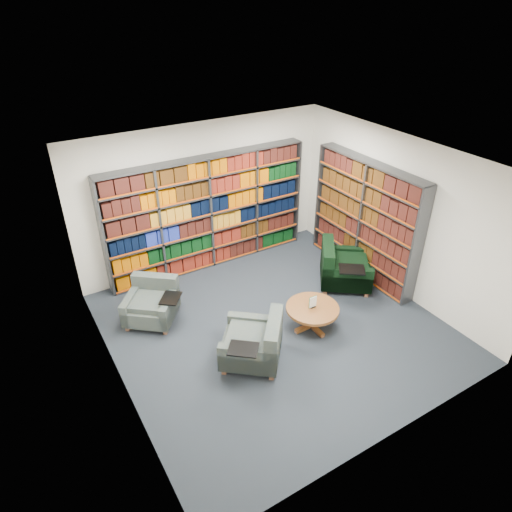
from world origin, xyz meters
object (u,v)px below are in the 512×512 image
chair_teal_left (153,303)px  chair_teal_front (257,344)px  coffee_table (312,311)px  chair_green_right (341,269)px

chair_teal_left → chair_teal_front: chair_teal_front is taller
chair_teal_left → coffee_table: 2.64m
chair_teal_left → chair_green_right: bearing=-14.2°
chair_green_right → chair_teal_left: bearing=165.8°
chair_teal_left → coffee_table: bearing=-36.8°
chair_teal_front → coffee_table: size_ratio=1.38×
chair_teal_left → chair_green_right: 3.44m
chair_teal_left → chair_green_right: size_ratio=0.86×
chair_green_right → chair_teal_front: chair_green_right is taller
chair_teal_left → chair_teal_front: 2.01m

